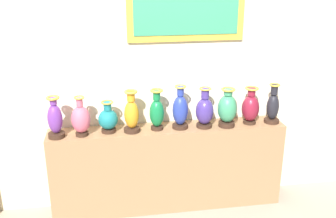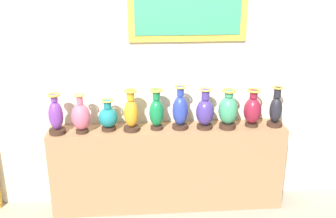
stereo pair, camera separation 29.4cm
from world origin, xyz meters
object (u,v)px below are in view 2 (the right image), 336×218
at_px(vase_emerald, 157,111).
at_px(vase_cobalt, 180,111).
at_px(vase_violet, 56,116).
at_px(vase_indigo, 205,112).
at_px(vase_amber, 131,113).
at_px(vase_onyx, 276,110).
at_px(vase_teal, 108,117).
at_px(vase_jade, 228,111).
at_px(vase_burgundy, 253,110).
at_px(vase_rose, 81,116).

xyz_separation_m(vase_emerald, vase_cobalt, (0.22, -0.00, 0.00)).
height_order(vase_violet, vase_indigo, vase_indigo).
bearing_deg(vase_amber, vase_onyx, 0.32).
bearing_deg(vase_teal, vase_indigo, -1.54).
bearing_deg(vase_onyx, vase_amber, -179.68).
height_order(vase_amber, vase_jade, vase_amber).
xyz_separation_m(vase_violet, vase_indigo, (1.38, 0.02, -0.01)).
bearing_deg(vase_burgundy, vase_teal, 179.78).
bearing_deg(vase_amber, vase_jade, -0.84).
bearing_deg(vase_burgundy, vase_cobalt, -179.61).
xyz_separation_m(vase_rose, vase_jade, (1.38, 0.00, 0.02)).
relative_size(vase_emerald, vase_onyx, 1.00).
height_order(vase_violet, vase_burgundy, vase_violet).
relative_size(vase_amber, vase_indigo, 1.02).
relative_size(vase_teal, vase_indigo, 0.77).
relative_size(vase_teal, vase_cobalt, 0.72).
xyz_separation_m(vase_indigo, vase_burgundy, (0.47, 0.02, -0.00)).
distance_m(vase_indigo, vase_onyx, 0.69).
height_order(vase_burgundy, vase_onyx, vase_onyx).
height_order(vase_rose, vase_cobalt, vase_cobalt).
bearing_deg(vase_teal, vase_onyx, -0.65).
distance_m(vase_rose, vase_emerald, 0.70).
bearing_deg(vase_indigo, vase_jade, -3.91).
height_order(vase_rose, vase_indigo, vase_indigo).
bearing_deg(vase_jade, vase_rose, -179.91).
height_order(vase_violet, vase_onyx, vase_onyx).
bearing_deg(vase_cobalt, vase_indigo, -3.52).
bearing_deg(vase_jade, vase_indigo, 176.09).
height_order(vase_rose, vase_jade, vase_jade).
bearing_deg(vase_rose, vase_cobalt, 1.96).
bearing_deg(vase_amber, vase_violet, -178.33).
relative_size(vase_amber, vase_onyx, 1.02).
height_order(vase_rose, vase_onyx, vase_onyx).
height_order(vase_cobalt, vase_indigo, vase_cobalt).
bearing_deg(vase_burgundy, vase_violet, -178.74).
xyz_separation_m(vase_emerald, vase_onyx, (1.15, -0.01, -0.01)).
bearing_deg(vase_violet, vase_jade, 0.24).
bearing_deg(vase_teal, vase_amber, -6.85).
bearing_deg(vase_violet, vase_emerald, 2.29).
distance_m(vase_rose, vase_amber, 0.46).
bearing_deg(vase_onyx, vase_rose, -179.28).
relative_size(vase_rose, vase_indigo, 0.95).
height_order(vase_amber, vase_onyx, vase_amber).
xyz_separation_m(vase_teal, vase_cobalt, (0.68, -0.01, 0.05)).
bearing_deg(vase_onyx, vase_violet, -179.23).
bearing_deg(vase_cobalt, vase_amber, -178.03).
bearing_deg(vase_rose, vase_jade, 0.09).
bearing_deg(vase_jade, vase_onyx, 2.58).
height_order(vase_rose, vase_amber, vase_amber).
height_order(vase_indigo, vase_burgundy, vase_indigo).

